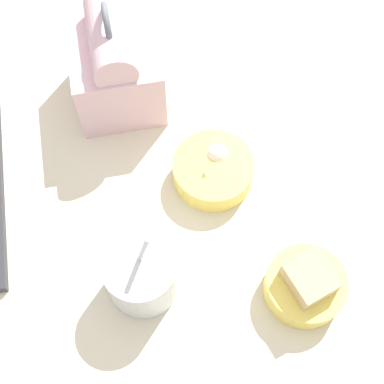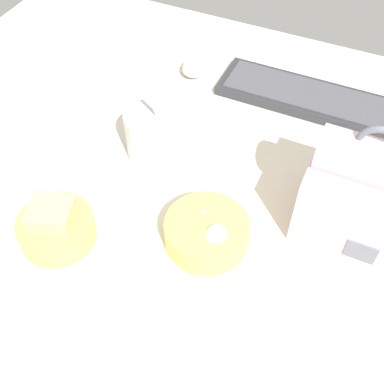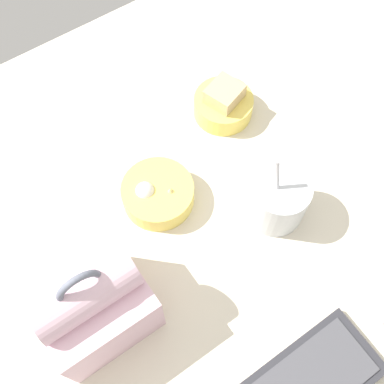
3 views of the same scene
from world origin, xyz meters
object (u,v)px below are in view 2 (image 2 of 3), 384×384
(soup_cup, at_px, (155,133))
(computer_mouse, at_px, (195,66))
(keyboard, at_px, (305,97))
(bento_bowl_sandwich, at_px, (56,227))
(bento_bowl_snacks, at_px, (207,232))
(lunch_bag, at_px, (360,192))

(soup_cup, relative_size, computer_mouse, 2.35)
(keyboard, height_order, soup_cup, soup_cup)
(soup_cup, bearing_deg, keyboard, 51.89)
(bento_bowl_sandwich, height_order, computer_mouse, bento_bowl_sandwich)
(keyboard, relative_size, computer_mouse, 5.12)
(bento_bowl_snacks, height_order, computer_mouse, bento_bowl_snacks)
(keyboard, distance_m, computer_mouse, 0.24)
(keyboard, bearing_deg, soup_cup, -128.11)
(lunch_bag, relative_size, bento_bowl_snacks, 1.59)
(soup_cup, bearing_deg, lunch_bag, -2.15)
(lunch_bag, xyz_separation_m, bento_bowl_sandwich, (-0.41, -0.22, -0.05))
(soup_cup, xyz_separation_m, bento_bowl_snacks, (0.16, -0.14, -0.03))
(keyboard, distance_m, bento_bowl_sandwich, 0.56)
(keyboard, xyz_separation_m, bento_bowl_snacks, (-0.04, -0.40, 0.01))
(keyboard, height_order, bento_bowl_snacks, bento_bowl_snacks)
(bento_bowl_snacks, bearing_deg, keyboard, 83.78)
(keyboard, xyz_separation_m, computer_mouse, (-0.24, -0.01, 0.01))
(keyboard, relative_size, bento_bowl_sandwich, 2.96)
(bento_bowl_snacks, bearing_deg, bento_bowl_sandwich, -156.85)
(lunch_bag, distance_m, bento_bowl_sandwich, 0.47)
(bento_bowl_snacks, xyz_separation_m, computer_mouse, (-0.20, 0.39, -0.00))
(bento_bowl_sandwich, height_order, bento_bowl_snacks, bento_bowl_sandwich)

